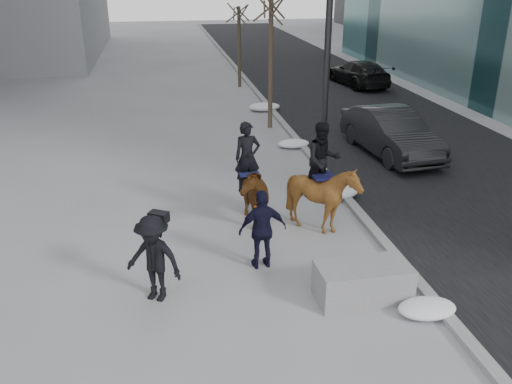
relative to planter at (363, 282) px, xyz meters
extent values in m
plane|color=gray|center=(-1.71, 0.90, -0.36)|extent=(120.00, 120.00, 0.00)
cube|color=black|center=(5.29, 10.90, -0.35)|extent=(8.00, 90.00, 0.01)
cube|color=gray|center=(1.29, 10.90, -0.30)|extent=(0.25, 90.00, 0.12)
cube|color=gray|center=(0.00, 0.00, 0.00)|extent=(1.81, 0.94, 0.72)
imported|color=black|center=(4.04, 8.20, 0.42)|extent=(2.10, 4.86, 1.56)
imported|color=black|center=(7.09, 19.65, 0.32)|extent=(2.47, 4.89, 1.36)
imported|color=#451D0D|center=(-1.61, 3.69, 0.48)|extent=(1.10, 2.07, 1.68)
imported|color=black|center=(-1.61, 3.84, 1.33)|extent=(0.68, 0.48, 1.75)
cube|color=#10153E|center=(-1.61, 3.84, 0.96)|extent=(0.53, 0.61, 0.06)
imported|color=#4F2A0F|center=(0.07, 2.97, 0.52)|extent=(1.49, 1.66, 1.75)
imported|color=black|center=(0.07, 3.12, 1.41)|extent=(0.92, 0.73, 1.83)
cube|color=#0E0E34|center=(0.07, 3.12, 1.02)|extent=(0.51, 0.58, 0.06)
imported|color=black|center=(-1.67, 1.53, 0.52)|extent=(1.06, 0.52, 1.75)
cylinder|color=#F14A0E|center=(-1.72, 2.08, 0.79)|extent=(0.04, 0.18, 0.07)
imported|color=black|center=(-3.93, 0.68, 0.52)|extent=(1.31, 1.13, 1.75)
cube|color=black|center=(-3.78, 0.93, 1.26)|extent=(0.42, 0.37, 0.20)
cylinder|color=black|center=(0.89, 5.77, 4.14)|extent=(0.18, 0.18, 9.00)
ellipsoid|color=silver|center=(0.99, 15.00, -0.18)|extent=(1.41, 0.90, 0.36)
ellipsoid|color=silver|center=(0.99, 9.53, -0.21)|extent=(1.13, 0.72, 0.29)
ellipsoid|color=silver|center=(0.99, -0.75, -0.22)|extent=(1.10, 0.70, 0.28)
ellipsoid|color=silver|center=(0.99, 4.89, -0.18)|extent=(1.42, 0.90, 0.36)
camera|label=1|loc=(-3.61, -8.46, 5.59)|focal=38.00mm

